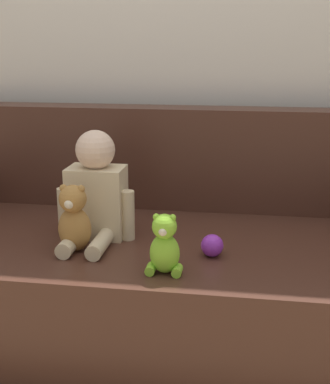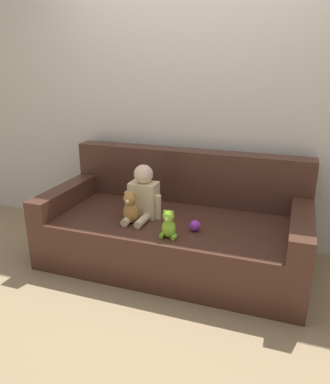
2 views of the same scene
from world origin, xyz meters
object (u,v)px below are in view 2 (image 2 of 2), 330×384
at_px(teddy_bear_brown, 131,208).
at_px(plush_toy_side, 169,225).
at_px(toy_ball, 195,226).
at_px(couch, 176,227).
at_px(person_baby, 143,196).

height_order(teddy_bear_brown, plush_toy_side, teddy_bear_brown).
relative_size(teddy_bear_brown, toy_ball, 3.12).
bearing_deg(plush_toy_side, couch, 100.52).
bearing_deg(toy_ball, person_baby, 164.51).
distance_m(teddy_bear_brown, toy_ball, 0.51).
xyz_separation_m(teddy_bear_brown, plush_toy_side, (0.36, -0.14, -0.03)).
relative_size(plush_toy_side, toy_ball, 2.56).
height_order(couch, plush_toy_side, couch).
bearing_deg(plush_toy_side, person_baby, 136.85).
bearing_deg(teddy_bear_brown, plush_toy_side, -21.97).
xyz_separation_m(plush_toy_side, toy_ball, (0.15, 0.17, -0.06)).
relative_size(person_baby, teddy_bear_brown, 1.67).
relative_size(teddy_bear_brown, plush_toy_side, 1.22).
height_order(plush_toy_side, toy_ball, plush_toy_side).
xyz_separation_m(person_baby, plush_toy_side, (0.32, -0.30, -0.08)).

